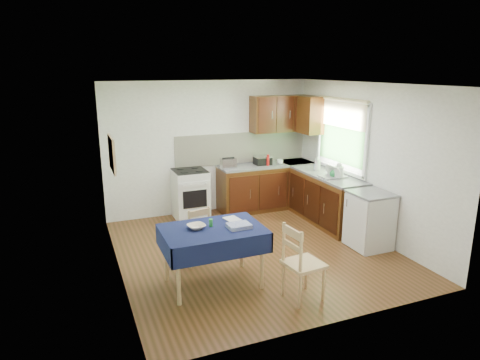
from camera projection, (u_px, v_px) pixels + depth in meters
name	position (u px, v px, depth m)	size (l,w,h in m)	color
floor	(254.00, 250.00, 6.58)	(4.20, 4.20, 0.00)	#472F13
ceiling	(256.00, 84.00, 5.94)	(4.00, 4.20, 0.02)	silver
wall_back	(210.00, 147.00, 8.14)	(4.00, 0.02, 2.50)	silver
wall_front	(338.00, 216.00, 4.38)	(4.00, 0.02, 2.50)	silver
wall_left	(114.00, 185.00, 5.53)	(0.02, 4.20, 2.50)	white
wall_right	(367.00, 161.00, 6.99)	(0.02, 4.20, 2.50)	silver
base_cabinets	(293.00, 193.00, 8.09)	(1.90, 2.30, 0.86)	#371D09
worktop_back	(267.00, 165.00, 8.35)	(1.90, 0.60, 0.04)	slate
worktop_right	(328.00, 175.00, 7.55)	(0.60, 1.70, 0.04)	slate
worktop_corner	(296.00, 162.00, 8.58)	(0.60, 0.60, 0.04)	slate
splashback	(242.00, 148.00, 8.38)	(2.70, 0.02, 0.60)	white
upper_cabinets	(289.00, 114.00, 8.27)	(1.20, 0.85, 0.70)	#371D09
stove	(190.00, 194.00, 7.89)	(0.60, 0.61, 0.92)	silver
window	(342.00, 131.00, 7.50)	(0.04, 1.48, 1.26)	#2B5C26
fridge	(370.00, 220.00, 6.59)	(0.58, 0.60, 0.89)	silver
corkboard	(112.00, 154.00, 5.72)	(0.04, 0.62, 0.47)	tan
dining_table	(213.00, 236.00, 5.38)	(1.27, 0.86, 0.77)	#0F153C
chair_far	(195.00, 233.00, 6.04)	(0.45, 0.45, 0.85)	tan
chair_near	(301.00, 261.00, 5.06)	(0.47, 0.47, 0.95)	tan
toaster	(228.00, 163.00, 7.94)	(0.28, 0.17, 0.21)	#B4B4B9
sandwich_press	(263.00, 160.00, 8.28)	(0.30, 0.26, 0.18)	black
sauce_bottle	(268.00, 160.00, 8.17)	(0.05, 0.05, 0.22)	red
yellow_packet	(266.00, 159.00, 8.40)	(0.11, 0.07, 0.14)	yellow
dish_rack	(333.00, 176.00, 7.33)	(0.42, 0.32, 0.20)	gray
kettle	(339.00, 171.00, 7.26)	(0.16, 0.16, 0.26)	silver
cup	(280.00, 162.00, 8.29)	(0.12, 0.12, 0.10)	white
soap_bottle_a	(317.00, 163.00, 7.79)	(0.11, 0.11, 0.28)	silver
soap_bottle_b	(317.00, 165.00, 7.83)	(0.08, 0.08, 0.17)	#1C47A6
soap_bottle_c	(334.00, 172.00, 7.30)	(0.14, 0.14, 0.17)	#22803D
plate_bowl	(196.00, 227.00, 5.34)	(0.22, 0.22, 0.05)	beige
book	(227.00, 221.00, 5.60)	(0.18, 0.24, 0.02)	white
spice_jar	(211.00, 223.00, 5.41)	(0.05, 0.05, 0.10)	#268C34
tea_towel	(239.00, 226.00, 5.37)	(0.28, 0.22, 0.05)	#293D97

